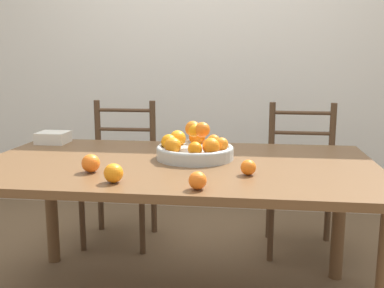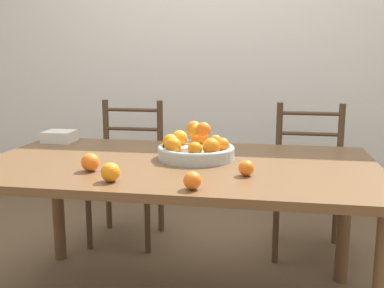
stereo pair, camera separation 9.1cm
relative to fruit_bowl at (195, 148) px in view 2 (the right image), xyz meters
The scene contains 10 objects.
wall_back 1.56m from the fruit_bowl, 92.79° to the left, with size 8.00×0.06×2.60m.
dining_table 0.17m from the fruit_bowl, 131.33° to the right, with size 1.78×1.01×0.73m.
fruit_bowl is the anchor object (origin of this frame).
orange_loose_0 0.52m from the fruit_bowl, 119.01° to the right, with size 0.07×0.07×0.07m.
orange_loose_1 0.50m from the fruit_bowl, 141.52° to the right, with size 0.08×0.08×0.08m.
orange_loose_2 0.50m from the fruit_bowl, 81.59° to the right, with size 0.07×0.07×0.07m.
orange_loose_3 0.37m from the fruit_bowl, 47.37° to the right, with size 0.06×0.06×0.06m.
chair_left 0.98m from the fruit_bowl, 128.40° to the left, with size 0.42×0.40×0.91m.
chair_right 0.99m from the fruit_bowl, 51.30° to the left, with size 0.43×0.41×0.91m.
book_stack 0.87m from the fruit_bowl, 160.68° to the left, with size 0.16×0.15×0.06m.
Camera 2 is at (0.41, -1.94, 1.18)m, focal length 42.00 mm.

